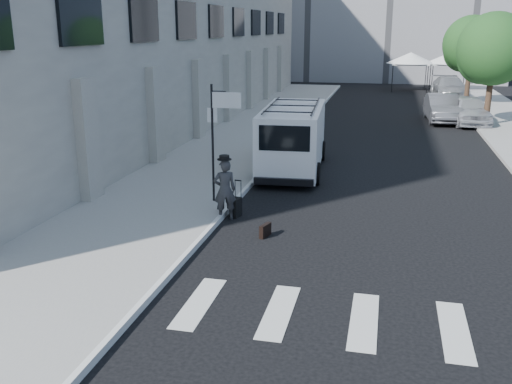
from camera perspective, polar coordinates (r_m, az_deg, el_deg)
The scene contains 15 objects.
ground at distance 13.90m, azimuth 2.20°, elevation -5.92°, with size 120.00×120.00×0.00m, color black.
sidewalk_left at distance 29.86m, azimuth -0.01°, elevation 6.24°, with size 4.50×48.00×0.15m, color gray.
building_left at distance 33.66m, azimuth -11.88°, elevation 17.17°, with size 10.00×44.00×12.00m, color gray.
sign_pole at distance 16.75m, azimuth -3.63°, elevation 7.31°, with size 1.03×0.07×3.50m.
tree_near at distance 33.23m, azimuth 22.46°, elevation 12.83°, with size 3.80×3.83×6.03m.
tree_far at distance 42.14m, azimuth 20.58°, elevation 13.48°, with size 3.80×3.83×6.03m.
tent_left at distance 50.74m, azimuth 15.22°, elevation 12.79°, with size 4.00×4.00×3.20m.
tent_right at distance 51.44m, azimuth 18.84°, elevation 12.54°, with size 4.00×4.00×3.20m.
businessman at distance 15.88m, azimuth -3.14°, elevation 0.21°, with size 0.63×0.41×1.73m, color #333336.
briefcase at distance 14.75m, azimuth 0.93°, elevation -3.87°, with size 0.12×0.44×0.34m, color black.
suitcase at distance 16.27m, azimuth -2.06°, elevation -1.53°, with size 0.31×0.42×1.05m.
cargo_van at distance 21.55m, azimuth 3.74°, elevation 5.46°, with size 2.57×6.47×2.38m.
parked_car_a at distance 34.08m, azimuth 20.54°, elevation 7.69°, with size 1.88×4.67×1.59m, color #B4B6BD.
parked_car_b at distance 34.53m, azimuth 18.13°, elevation 7.98°, with size 1.64×4.71×1.55m, color #505156.
parked_car_c at distance 45.87m, azimuth 18.77°, elevation 9.81°, with size 2.28×5.61×1.63m, color gray.
Camera 1 is at (2.38, -12.66, 5.22)m, focal length 40.00 mm.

